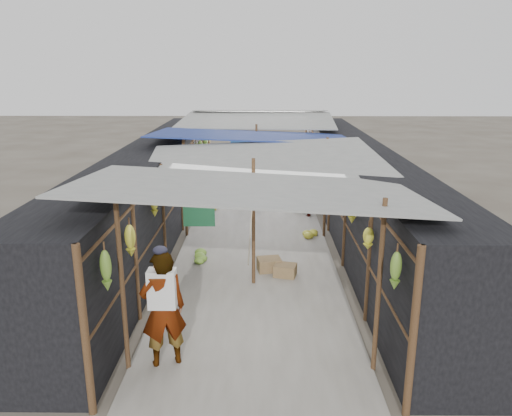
{
  "coord_description": "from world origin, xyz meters",
  "views": [
    {
      "loc": [
        0.15,
        -6.42,
        4.27
      ],
      "look_at": [
        0.04,
        4.29,
        1.25
      ],
      "focal_mm": 35.0,
      "sensor_mm": 36.0,
      "label": 1
    }
  ],
  "objects_px": {
    "crate_near": "(269,265)",
    "vendor_seated": "(308,203)",
    "black_basin": "(310,205)",
    "shopper_blue": "(251,186)",
    "vendor_elderly": "(163,309)"
  },
  "relations": [
    {
      "from": "crate_near",
      "to": "vendor_seated",
      "type": "height_order",
      "value": "vendor_seated"
    },
    {
      "from": "crate_near",
      "to": "black_basin",
      "type": "bearing_deg",
      "value": 64.43
    },
    {
      "from": "crate_near",
      "to": "vendor_elderly",
      "type": "height_order",
      "value": "vendor_elderly"
    },
    {
      "from": "black_basin",
      "to": "vendor_elderly",
      "type": "relative_size",
      "value": 0.32
    },
    {
      "from": "crate_near",
      "to": "vendor_seated",
      "type": "distance_m",
      "value": 4.32
    },
    {
      "from": "vendor_elderly",
      "to": "black_basin",
      "type": "bearing_deg",
      "value": -129.09
    },
    {
      "from": "black_basin",
      "to": "vendor_seated",
      "type": "xyz_separation_m",
      "value": [
        -0.16,
        -1.03,
        0.33
      ]
    },
    {
      "from": "shopper_blue",
      "to": "vendor_seated",
      "type": "xyz_separation_m",
      "value": [
        1.69,
        -0.99,
        -0.27
      ]
    },
    {
      "from": "shopper_blue",
      "to": "vendor_seated",
      "type": "distance_m",
      "value": 1.98
    },
    {
      "from": "black_basin",
      "to": "shopper_blue",
      "type": "relative_size",
      "value": 0.42
    },
    {
      "from": "shopper_blue",
      "to": "black_basin",
      "type": "bearing_deg",
      "value": -16.68
    },
    {
      "from": "black_basin",
      "to": "vendor_seated",
      "type": "height_order",
      "value": "vendor_seated"
    },
    {
      "from": "vendor_elderly",
      "to": "shopper_blue",
      "type": "relative_size",
      "value": 1.31
    },
    {
      "from": "vendor_seated",
      "to": "vendor_elderly",
      "type": "bearing_deg",
      "value": -42.02
    },
    {
      "from": "crate_near",
      "to": "black_basin",
      "type": "relative_size",
      "value": 0.87
    }
  ]
}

